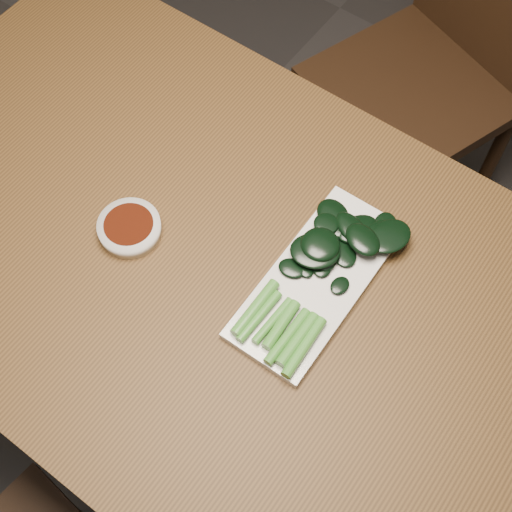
% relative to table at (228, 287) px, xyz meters
% --- Properties ---
extents(ground, '(6.00, 6.00, 0.00)m').
position_rel_table_xyz_m(ground, '(0.00, 0.00, -0.68)').
color(ground, '#2B2929').
rests_on(ground, ground).
extents(table, '(1.40, 0.80, 0.75)m').
position_rel_table_xyz_m(table, '(0.00, 0.00, 0.00)').
color(table, '#482F14').
rests_on(table, ground).
extents(chair_far, '(0.54, 0.54, 0.89)m').
position_rel_table_xyz_m(chair_far, '(-0.02, 0.84, -0.19)').
color(chair_far, black).
rests_on(chair_far, ground).
extents(sauce_bowl, '(0.10, 0.10, 0.03)m').
position_rel_table_xyz_m(sauce_bowl, '(-0.17, -0.04, 0.09)').
color(sauce_bowl, silver).
rests_on(sauce_bowl, table).
extents(serving_plate, '(0.14, 0.33, 0.01)m').
position_rel_table_xyz_m(serving_plate, '(0.13, 0.06, 0.08)').
color(serving_plate, silver).
rests_on(serving_plate, table).
extents(gai_lan, '(0.18, 0.33, 0.03)m').
position_rel_table_xyz_m(gai_lan, '(0.13, 0.09, 0.10)').
color(gai_lan, '#42832D').
rests_on(gai_lan, serving_plate).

